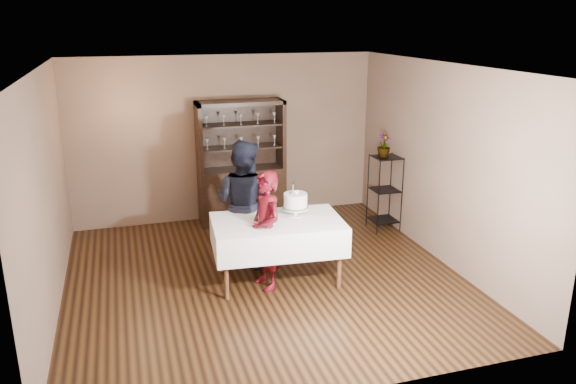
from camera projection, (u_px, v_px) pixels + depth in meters
The scene contains 14 objects.
floor at pixel (265, 278), 7.33m from camera, with size 5.00×5.00×0.00m, color black.
ceiling at pixel (262, 67), 6.53m from camera, with size 5.00×5.00×0.00m, color silver.
back_wall at pixel (226, 139), 9.21m from camera, with size 5.00×0.02×2.70m, color brown.
wall_left at pixel (46, 196), 6.24m from camera, with size 0.02×5.00×2.70m, color brown.
wall_right at pixel (442, 164), 7.62m from camera, with size 0.02×5.00×2.70m, color brown.
china_hutch at pixel (242, 182), 9.24m from camera, with size 1.40×0.48×2.00m.
plant_etagere at pixel (385, 190), 8.86m from camera, with size 0.42×0.42×1.20m.
cake_table at pixel (278, 235), 7.10m from camera, with size 1.70×1.12×0.82m.
woman at pixel (266, 230), 6.89m from camera, with size 0.55×0.36×1.50m, color #390510.
man at pixel (244, 203), 7.57m from camera, with size 0.84×0.65×1.73m, color black.
cake at pixel (295, 202), 7.16m from camera, with size 0.39×0.39×0.47m.
plate_near at pixel (258, 225), 6.86m from camera, with size 0.18×0.18×0.01m, color white.
plate_far at pixel (256, 218), 7.09m from camera, with size 0.16×0.16×0.01m, color white.
potted_plant at pixel (384, 146), 8.65m from camera, with size 0.20×0.20×0.36m, color #41622E.
Camera 1 is at (-1.64, -6.47, 3.25)m, focal length 35.00 mm.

